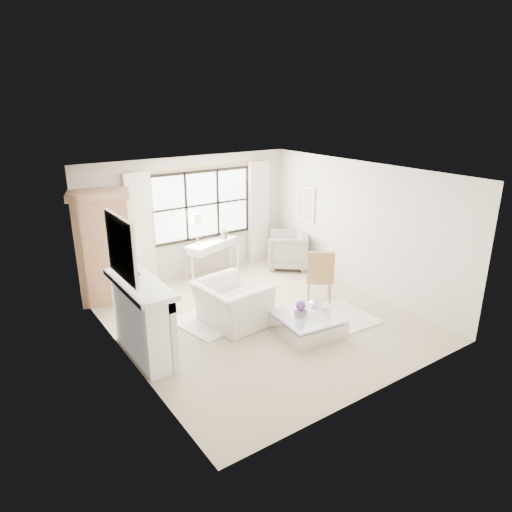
% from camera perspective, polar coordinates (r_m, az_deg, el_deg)
% --- Properties ---
extents(floor, '(5.50, 5.50, 0.00)m').
position_cam_1_polar(floor, '(8.57, 0.58, -7.76)').
color(floor, tan).
rests_on(floor, ground).
extents(ceiling, '(5.50, 5.50, 0.00)m').
position_cam_1_polar(ceiling, '(7.73, 0.64, 10.39)').
color(ceiling, white).
rests_on(ceiling, ground).
extents(wall_back, '(5.00, 0.00, 5.00)m').
position_cam_1_polar(wall_back, '(10.33, -8.23, 4.79)').
color(wall_back, beige).
rests_on(wall_back, ground).
extents(wall_front, '(5.00, 0.00, 5.00)m').
position_cam_1_polar(wall_front, '(6.16, 15.56, -5.83)').
color(wall_front, beige).
rests_on(wall_front, ground).
extents(wall_left, '(0.00, 5.50, 5.50)m').
position_cam_1_polar(wall_left, '(7.00, -16.40, -2.84)').
color(wall_left, beige).
rests_on(wall_left, ground).
extents(wall_right, '(0.00, 5.50, 5.50)m').
position_cam_1_polar(wall_right, '(9.64, 12.87, 3.47)').
color(wall_right, beige).
rests_on(wall_right, ground).
extents(window_pane, '(2.40, 0.02, 1.50)m').
position_cam_1_polar(window_pane, '(10.38, -6.76, 6.36)').
color(window_pane, white).
rests_on(window_pane, wall_back).
extents(window_frame, '(2.50, 0.04, 1.50)m').
position_cam_1_polar(window_frame, '(10.38, -6.74, 6.35)').
color(window_frame, black).
rests_on(window_frame, wall_back).
extents(curtain_rod, '(3.30, 0.04, 0.04)m').
position_cam_1_polar(curtain_rod, '(10.18, -6.79, 11.08)').
color(curtain_rod, '#A67E39').
rests_on(curtain_rod, wall_back).
extents(curtain_left, '(0.55, 0.10, 2.47)m').
position_cam_1_polar(curtain_left, '(9.82, -14.20, 2.94)').
color(curtain_left, white).
rests_on(curtain_left, ground).
extents(curtain_right, '(0.55, 0.10, 2.47)m').
position_cam_1_polar(curtain_right, '(11.16, 0.34, 5.47)').
color(curtain_right, beige).
rests_on(curtain_right, ground).
extents(fireplace, '(0.58, 1.66, 1.26)m').
position_cam_1_polar(fireplace, '(7.35, -14.21, -7.57)').
color(fireplace, white).
rests_on(fireplace, ground).
extents(mirror_frame, '(0.05, 1.15, 0.95)m').
position_cam_1_polar(mirror_frame, '(6.85, -16.54, 1.01)').
color(mirror_frame, white).
rests_on(mirror_frame, wall_left).
extents(mirror_glass, '(0.02, 1.00, 0.80)m').
position_cam_1_polar(mirror_glass, '(6.86, -16.31, 1.06)').
color(mirror_glass, '#B7BCC3').
rests_on(mirror_glass, wall_left).
extents(art_frame, '(0.04, 0.62, 0.82)m').
position_cam_1_polar(art_frame, '(10.76, 6.21, 6.55)').
color(art_frame, white).
rests_on(art_frame, wall_right).
extents(art_canvas, '(0.01, 0.52, 0.72)m').
position_cam_1_polar(art_canvas, '(10.75, 6.13, 6.54)').
color(art_canvas, '#C7B39A').
rests_on(art_canvas, wall_right).
extents(mantel_lamp, '(0.22, 0.22, 0.51)m').
position_cam_1_polar(mantel_lamp, '(7.24, -15.02, 0.58)').
color(mantel_lamp, black).
rests_on(mantel_lamp, fireplace).
extents(armoire, '(1.28, 1.01, 2.24)m').
position_cam_1_polar(armoire, '(9.34, -18.46, 1.10)').
color(armoire, '#AA7D59').
rests_on(armoire, floor).
extents(console_table, '(1.38, 0.88, 0.80)m').
position_cam_1_polar(console_table, '(10.53, -5.52, -0.22)').
color(console_table, white).
rests_on(console_table, floor).
extents(console_lamp, '(0.28, 0.28, 0.69)m').
position_cam_1_polar(console_lamp, '(10.09, -7.43, 4.53)').
color(console_lamp, '#B37F3E').
rests_on(console_lamp, console_table).
extents(orchid_plant, '(0.31, 0.30, 0.45)m').
position_cam_1_polar(orchid_plant, '(10.51, -3.92, 3.36)').
color(orchid_plant, '#5A714B').
rests_on(orchid_plant, console_table).
extents(side_table, '(0.40, 0.40, 0.51)m').
position_cam_1_polar(side_table, '(9.08, -4.68, -3.92)').
color(side_table, silver).
rests_on(side_table, floor).
extents(rug_left, '(1.83, 1.46, 0.03)m').
position_cam_1_polar(rug_left, '(8.63, -4.35, -7.50)').
color(rug_left, white).
rests_on(rug_left, floor).
extents(rug_right, '(1.69, 1.30, 0.03)m').
position_cam_1_polar(rug_right, '(8.56, 8.98, -7.92)').
color(rug_right, white).
rests_on(rug_right, floor).
extents(club_armchair, '(1.18, 1.32, 0.79)m').
position_cam_1_polar(club_armchair, '(8.21, -3.11, -5.97)').
color(club_armchair, white).
rests_on(club_armchair, floor).
extents(wingback_chair, '(1.32, 1.31, 0.86)m').
position_cam_1_polar(wingback_chair, '(10.94, 3.99, 0.75)').
color(wingback_chair, '#A09687').
rests_on(wingback_chair, floor).
extents(french_chair, '(0.68, 0.68, 1.08)m').
position_cam_1_polar(french_chair, '(9.23, 7.90, -3.79)').
color(french_chair, '#A97946').
rests_on(french_chair, floor).
extents(coffee_table, '(1.10, 1.10, 0.38)m').
position_cam_1_polar(coffee_table, '(7.97, 6.44, -8.59)').
color(coffee_table, silver).
rests_on(coffee_table, floor).
extents(planter_box, '(0.18, 0.18, 0.11)m').
position_cam_1_polar(planter_box, '(7.80, 5.59, -7.12)').
color(planter_box, slate).
rests_on(planter_box, coffee_table).
extents(planter_flowers, '(0.17, 0.17, 0.17)m').
position_cam_1_polar(planter_flowers, '(7.74, 5.62, -6.18)').
color(planter_flowers, '#5E2E73').
rests_on(planter_flowers, planter_box).
extents(pillar_candle, '(0.09, 0.09, 0.12)m').
position_cam_1_polar(pillar_candle, '(7.97, 8.47, -6.64)').
color(pillar_candle, beige).
rests_on(pillar_candle, coffee_table).
extents(coffee_vase, '(0.18, 0.18, 0.16)m').
position_cam_1_polar(coffee_vase, '(8.16, 7.16, -5.78)').
color(coffee_vase, white).
rests_on(coffee_vase, coffee_table).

